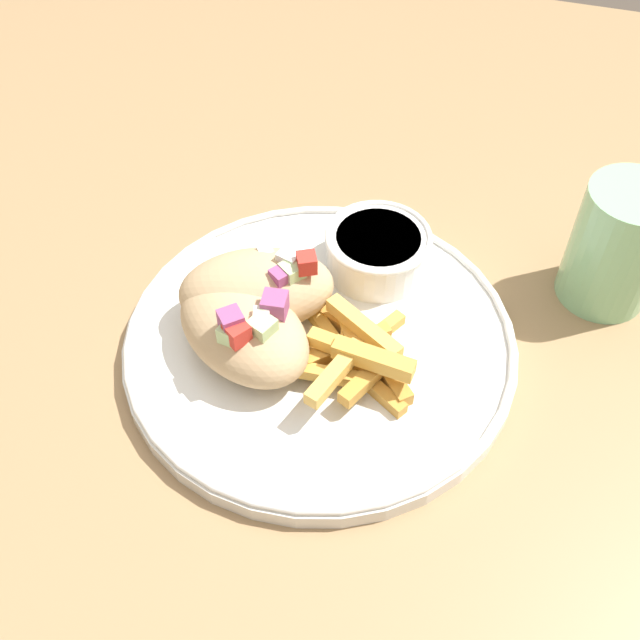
# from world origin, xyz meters

# --- Properties ---
(table) EXTENTS (1.28, 1.28, 0.74)m
(table) POSITION_xyz_m (0.00, 0.00, 0.66)
(table) COLOR #9E7A51
(table) RESTS_ON ground_plane
(plate) EXTENTS (0.30, 0.30, 0.02)m
(plate) POSITION_xyz_m (-0.03, 0.01, 0.75)
(plate) COLOR white
(plate) RESTS_ON table
(pita_sandwich_near) EXTENTS (0.14, 0.12, 0.06)m
(pita_sandwich_near) POSITION_xyz_m (-0.08, -0.02, 0.78)
(pita_sandwich_near) COLOR tan
(pita_sandwich_near) RESTS_ON plate
(pita_sandwich_far) EXTENTS (0.14, 0.11, 0.07)m
(pita_sandwich_far) POSITION_xyz_m (-0.09, 0.02, 0.78)
(pita_sandwich_far) COLOR tan
(pita_sandwich_far) RESTS_ON plate
(fries_pile) EXTENTS (0.12, 0.12, 0.04)m
(fries_pile) POSITION_xyz_m (-0.00, -0.00, 0.76)
(fries_pile) COLOR gold
(fries_pile) RESTS_ON plate
(sauce_ramekin) EXTENTS (0.09, 0.09, 0.04)m
(sauce_ramekin) POSITION_xyz_m (-0.01, 0.10, 0.77)
(sauce_ramekin) COLOR white
(sauce_ramekin) RESTS_ON plate
(water_glass) EXTENTS (0.07, 0.07, 0.10)m
(water_glass) POSITION_xyz_m (0.17, 0.14, 0.78)
(water_glass) COLOR #8CCC93
(water_glass) RESTS_ON table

